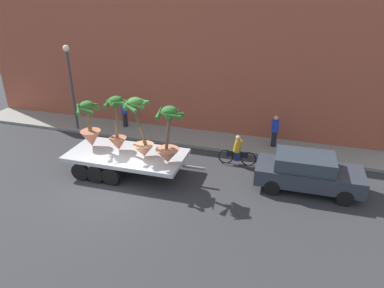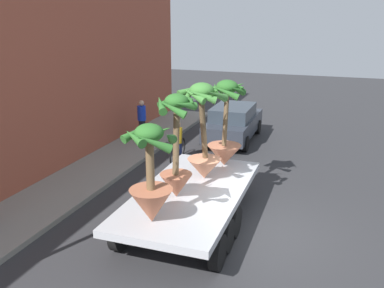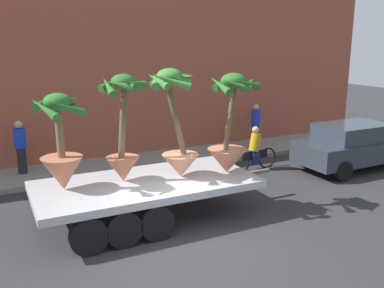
# 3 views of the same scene
# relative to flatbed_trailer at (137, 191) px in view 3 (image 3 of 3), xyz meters

# --- Properties ---
(ground_plane) EXTENTS (60.00, 60.00, 0.00)m
(ground_plane) POSITION_rel_flatbed_trailer_xyz_m (0.36, -1.64, -0.76)
(ground_plane) COLOR #2D2D30
(sidewalk) EXTENTS (24.00, 2.20, 0.15)m
(sidewalk) POSITION_rel_flatbed_trailer_xyz_m (0.36, 4.46, -0.69)
(sidewalk) COLOR gray
(sidewalk) RESTS_ON ground
(building_facade) EXTENTS (24.00, 1.20, 7.43)m
(building_facade) POSITION_rel_flatbed_trailer_xyz_m (0.36, 6.16, 2.95)
(building_facade) COLOR #9E4C38
(building_facade) RESTS_ON ground
(flatbed_trailer) EXTENTS (6.34, 2.63, 0.98)m
(flatbed_trailer) POSITION_rel_flatbed_trailer_xyz_m (0.00, 0.00, 0.00)
(flatbed_trailer) COLOR #B7BABF
(flatbed_trailer) RESTS_ON ground
(potted_palm_rear) EXTENTS (1.25, 1.19, 2.55)m
(potted_palm_rear) POSITION_rel_flatbed_trailer_xyz_m (2.39, -0.28, 1.24)
(potted_palm_rear) COLOR #C17251
(potted_palm_rear) RESTS_ON flatbed_trailer
(potted_palm_middle) EXTENTS (1.09, 1.16, 2.58)m
(potted_palm_middle) POSITION_rel_flatbed_trailer_xyz_m (-0.23, 0.23, 1.40)
(potted_palm_middle) COLOR #B26647
(potted_palm_middle) RESTS_ON flatbed_trailer
(potted_palm_front) EXTENTS (1.32, 1.34, 2.70)m
(potted_palm_front) POSITION_rel_flatbed_trailer_xyz_m (1.02, -0.04, 1.45)
(potted_palm_front) COLOR tan
(potted_palm_front) RESTS_ON flatbed_trailer
(potted_palm_extra) EXTENTS (1.21, 1.23, 2.22)m
(potted_palm_extra) POSITION_rel_flatbed_trailer_xyz_m (-1.67, 0.24, 1.10)
(potted_palm_extra) COLOR #B26647
(potted_palm_extra) RESTS_ON flatbed_trailer
(cyclist) EXTENTS (1.84, 0.37, 1.54)m
(cyclist) POSITION_rel_flatbed_trailer_xyz_m (4.93, 2.25, -0.10)
(cyclist) COLOR black
(cyclist) RESTS_ON ground
(parked_car) EXTENTS (4.37, 1.91, 1.58)m
(parked_car) POSITION_rel_flatbed_trailer_xyz_m (8.11, 0.89, 0.06)
(parked_car) COLOR #2D333D
(parked_car) RESTS_ON ground
(pedestrian_near_gate) EXTENTS (0.36, 0.36, 1.71)m
(pedestrian_near_gate) POSITION_rel_flatbed_trailer_xyz_m (-2.27, 4.76, 0.28)
(pedestrian_near_gate) COLOR black
(pedestrian_near_gate) RESTS_ON sidewalk
(pedestrian_far_left) EXTENTS (0.36, 0.36, 1.71)m
(pedestrian_far_left) POSITION_rel_flatbed_trailer_xyz_m (6.46, 4.50, 0.28)
(pedestrian_far_left) COLOR black
(pedestrian_far_left) RESTS_ON sidewalk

